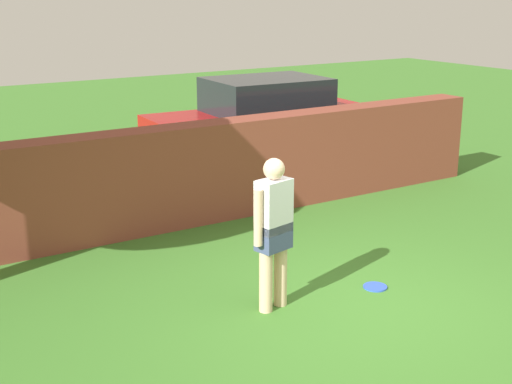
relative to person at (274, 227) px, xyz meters
The scene contains 5 objects.
ground_plane 1.26m from the person, 37.36° to the right, with size 40.00×40.00×0.00m, color #3D7528.
brick_wall 3.11m from the person, 104.88° to the left, with size 13.18×0.50×1.42m, color brown.
person is the anchor object (origin of this frame).
car 5.66m from the person, 57.64° to the left, with size 4.28×2.09×1.72m.
frisbee_blue 1.55m from the person, ahead, with size 0.27×0.27×0.02m, color blue.
Camera 1 is at (-4.53, -5.18, 3.25)m, focal length 49.95 mm.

